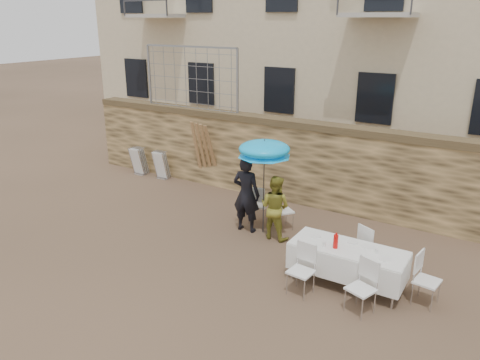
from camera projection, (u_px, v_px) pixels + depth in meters
The scene contains 17 objects.
ground at pixel (164, 275), 9.15m from camera, with size 80.00×80.00×0.00m, color brown.
stone_wall at pixel (281, 159), 12.82m from camera, with size 13.00×0.50×2.20m, color olive.
chain_link_fence at pixel (191, 78), 13.65m from camera, with size 3.20×0.06×1.80m, color gray, non-canonical shape.
man_suit at pixel (246, 194), 10.82m from camera, with size 0.66×0.44×1.82m, color black.
woman_dress at pixel (275, 207), 10.50m from camera, with size 0.72×0.56×1.49m, color gold.
umbrella at pixel (264, 152), 10.35m from camera, with size 1.20×1.20×2.08m.
couple_chair_left at pixel (258, 204), 11.40m from camera, with size 0.48×0.48×0.96m, color white, non-canonical shape.
couple_chair_right at pixel (284, 210), 11.05m from camera, with size 0.48×0.48×0.96m, color white, non-canonical shape.
banquet_table at pixel (348, 249), 8.61m from camera, with size 2.10×0.85×0.78m.
soda_bottle at pixel (336, 241), 8.53m from camera, with size 0.09×0.09×0.26m, color red.
table_chair_front_left at pixel (301, 270), 8.39m from camera, with size 0.48×0.48×0.96m, color white, non-canonical shape.
table_chair_front_right at pixel (361, 288), 7.84m from camera, with size 0.48×0.48×0.96m, color white, non-canonical shape.
table_chair_back at pixel (371, 247), 9.24m from camera, with size 0.48×0.48×0.96m, color white, non-canonical shape.
table_chair_side at pixel (427, 280), 8.08m from camera, with size 0.48×0.48×0.96m, color white, non-canonical shape.
chair_stack_left at pixel (142, 160), 15.03m from camera, with size 0.46×0.40×0.92m, color white, non-canonical shape.
chair_stack_right at pixel (163, 164), 14.59m from camera, with size 0.46×0.32×0.92m, color white, non-canonical shape.
wood_planks at pixel (206, 154), 13.68m from camera, with size 0.70×0.20×2.00m, color #A37749, non-canonical shape.
Camera 1 is at (5.47, -6.07, 4.76)m, focal length 35.00 mm.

